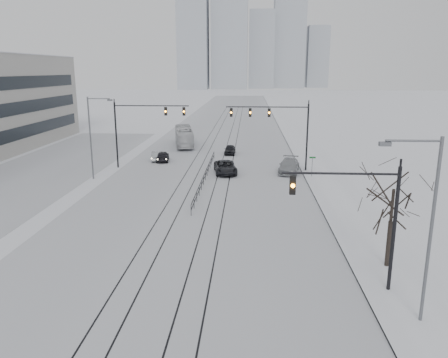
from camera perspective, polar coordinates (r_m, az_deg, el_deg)
ground at (r=20.50m, az=-11.34°, el=-21.31°), size 500.00×500.00×0.00m
road at (r=77.15m, az=-0.24°, el=5.31°), size 22.00×260.00×0.02m
sidewalk_east at (r=77.50m, az=9.82°, el=5.20°), size 5.00×260.00×0.16m
curb at (r=77.26m, az=8.00°, el=5.22°), size 0.10×260.00×0.12m
parking_strip at (r=57.96m, az=-22.01°, el=1.33°), size 14.00×60.00×0.03m
tram_rails at (r=57.51m, az=-1.46°, el=2.28°), size 5.30×180.00×0.01m
skyline at (r=290.34m, az=3.51°, el=17.79°), size 96.00×48.00×72.00m
traffic_mast_near at (r=24.04m, az=17.87°, el=-4.10°), size 6.10×0.37×7.00m
traffic_mast_ne at (r=51.57m, az=7.17°, el=7.27°), size 9.60×0.37×8.00m
traffic_mast_nw at (r=54.10m, az=-10.96°, el=7.24°), size 9.10×0.37×8.00m
street_light_east at (r=21.73m, az=24.84°, el=-4.87°), size 2.73×0.25×9.00m
street_light_west at (r=49.54m, az=-16.77°, el=5.87°), size 2.73×0.25×9.00m
bare_tree at (r=27.49m, az=21.21°, el=-2.28°), size 4.40×4.40×6.10m
median_fence at (r=47.69m, az=-2.45°, el=0.42°), size 0.06×24.00×1.00m
street_sign at (r=49.68m, az=11.45°, el=1.98°), size 0.70×0.06×2.40m
sedan_sb_inner at (r=58.28m, az=-8.02°, el=2.96°), size 2.16×4.17×1.36m
sedan_sb_outer at (r=58.89m, az=-8.71°, el=3.01°), size 1.80×3.96×1.26m
sedan_nb_front at (r=50.83m, az=0.18°, el=1.53°), size 3.17×5.54×1.45m
sedan_nb_right at (r=51.88m, az=8.49°, el=1.70°), size 3.07×5.74×1.58m
sedan_nb_far at (r=62.74m, az=0.78°, el=3.85°), size 1.57×3.76×1.27m
box_truck at (r=69.67m, az=-5.25°, el=5.54°), size 4.44×11.02×2.99m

